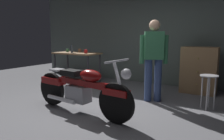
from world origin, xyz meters
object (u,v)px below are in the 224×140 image
(shop_stool, at_px, (209,83))
(mug_green_speckled, at_px, (67,50))
(motorcycle, at_px, (81,88))
(person_standing, at_px, (154,57))
(wooden_dresser, at_px, (199,70))
(mug_red_diner, at_px, (86,51))
(bottle, at_px, (72,49))
(mug_brown_stoneware, at_px, (80,50))

(shop_stool, relative_size, mug_green_speckled, 6.00)
(motorcycle, height_order, person_standing, person_standing)
(wooden_dresser, distance_m, mug_red_diner, 2.84)
(bottle, bearing_deg, mug_brown_stoneware, 82.36)
(mug_red_diner, relative_size, mug_brown_stoneware, 0.93)
(motorcycle, xyz_separation_m, wooden_dresser, (1.50, 2.55, 0.10))
(wooden_dresser, height_order, mug_brown_stoneware, wooden_dresser)
(mug_green_speckled, bearing_deg, mug_brown_stoneware, 9.05)
(mug_red_diner, relative_size, mug_green_speckled, 1.07)
(mug_red_diner, distance_m, bottle, 0.45)
(bottle, bearing_deg, shop_stool, -2.79)
(shop_stool, distance_m, mug_green_speckled, 3.88)
(mug_green_speckled, bearing_deg, motorcycle, -42.38)
(bottle, bearing_deg, mug_red_diner, 4.62)
(mug_red_diner, bearing_deg, bottle, -175.38)
(person_standing, bearing_deg, bottle, -32.69)
(shop_stool, bearing_deg, mug_green_speckled, 174.22)
(shop_stool, bearing_deg, person_standing, -177.43)
(wooden_dresser, relative_size, bottle, 4.56)
(motorcycle, distance_m, mug_red_diner, 2.04)
(motorcycle, relative_size, mug_green_speckled, 20.50)
(mug_brown_stoneware, height_order, mug_green_speckled, mug_brown_stoneware)
(mug_red_diner, relative_size, bottle, 0.47)
(wooden_dresser, distance_m, mug_brown_stoneware, 3.16)
(shop_stool, xyz_separation_m, mug_brown_stoneware, (-3.43, 0.45, 0.45))
(wooden_dresser, relative_size, mug_brown_stoneware, 8.94)
(person_standing, height_order, wooden_dresser, person_standing)
(motorcycle, height_order, mug_brown_stoneware, mug_brown_stoneware)
(bottle, bearing_deg, mug_green_speckled, 149.06)
(shop_stool, distance_m, bottle, 3.51)
(shop_stool, height_order, mug_green_speckled, mug_green_speckled)
(motorcycle, relative_size, mug_red_diner, 19.18)
(wooden_dresser, bearing_deg, motorcycle, -120.48)
(motorcycle, distance_m, mug_brown_stoneware, 2.48)
(mug_red_diner, bearing_deg, wooden_dresser, 19.46)
(mug_brown_stoneware, bearing_deg, motorcycle, -49.94)
(shop_stool, distance_m, mug_red_diner, 3.06)
(wooden_dresser, xyz_separation_m, bottle, (-3.10, -0.97, 0.45))
(person_standing, bearing_deg, wooden_dresser, -147.69)
(person_standing, height_order, mug_green_speckled, person_standing)
(mug_red_diner, height_order, bottle, bottle)
(mug_brown_stoneware, bearing_deg, wooden_dresser, 12.71)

